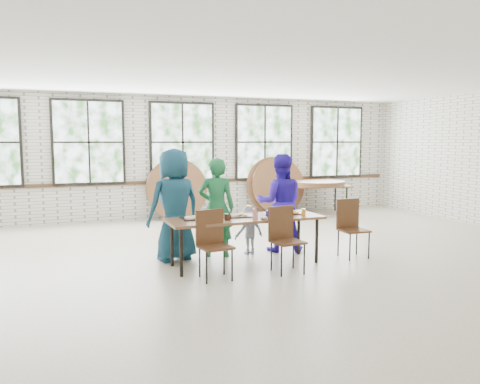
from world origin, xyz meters
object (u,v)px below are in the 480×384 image
at_px(storage_table, 316,188).
at_px(chair_near_right, 284,233).
at_px(chair_near_left, 212,238).
at_px(dining_table, 245,220).

bearing_deg(storage_table, chair_near_right, -119.45).
bearing_deg(chair_near_right, storage_table, 48.92).
bearing_deg(chair_near_right, chair_near_left, 170.53).
bearing_deg(chair_near_right, dining_table, 119.88).
distance_m(chair_near_left, chair_near_right, 1.08).
xyz_separation_m(chair_near_left, chair_near_right, (1.08, -0.05, 0.00)).
height_order(dining_table, chair_near_left, chair_near_left).
bearing_deg(chair_near_left, dining_table, 27.63).
bearing_deg(dining_table, chair_near_left, -145.70).
height_order(chair_near_right, storage_table, chair_near_right).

